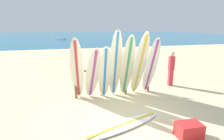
# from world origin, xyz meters

# --- Properties ---
(ground_plane) EXTENTS (120.00, 120.00, 0.00)m
(ground_plane) POSITION_xyz_m (0.00, 0.00, 0.00)
(ground_plane) COLOR beige
(ocean_water) EXTENTS (120.00, 80.00, 0.01)m
(ocean_water) POSITION_xyz_m (0.00, 58.00, 0.00)
(ocean_water) COLOR #196B93
(ocean_water) RESTS_ON ground
(surfboard_rack) EXTENTS (3.08, 0.09, 1.18)m
(surfboard_rack) POSITION_xyz_m (0.14, 1.68, 0.74)
(surfboard_rack) COLOR brown
(surfboard_rack) RESTS_ON ground
(surfboard_leaning_far_left) EXTENTS (0.61, 0.99, 2.32)m
(surfboard_leaning_far_left) POSITION_xyz_m (-1.29, 1.41, 1.16)
(surfboard_leaning_far_left) COLOR silver
(surfboard_leaning_far_left) RESTS_ON ground
(surfboard_leaning_left) EXTENTS (0.68, 1.01, 1.99)m
(surfboard_leaning_left) POSITION_xyz_m (-0.75, 1.32, 0.99)
(surfboard_leaning_left) COLOR silver
(surfboard_leaning_left) RESTS_ON ground
(surfboard_leaning_center_left) EXTENTS (0.49, 0.70, 2.01)m
(surfboard_leaning_center_left) POSITION_xyz_m (-0.32, 1.30, 1.01)
(surfboard_leaning_center_left) COLOR silver
(surfboard_leaning_center_left) RESTS_ON ground
(surfboard_leaning_center) EXTENTS (0.48, 0.68, 2.58)m
(surfboard_leaning_center) POSITION_xyz_m (0.10, 1.39, 1.29)
(surfboard_leaning_center) COLOR beige
(surfboard_leaning_center) RESTS_ON ground
(surfboard_leaning_center_right) EXTENTS (0.57, 0.80, 2.39)m
(surfboard_leaning_center_right) POSITION_xyz_m (0.55, 1.33, 1.19)
(surfboard_leaning_center_right) COLOR beige
(surfboard_leaning_center_right) RESTS_ON ground
(surfboard_leaning_right) EXTENTS (0.69, 0.92, 2.49)m
(surfboard_leaning_right) POSITION_xyz_m (1.04, 1.30, 1.25)
(surfboard_leaning_right) COLOR white
(surfboard_leaning_right) RESTS_ON ground
(surfboard_leaning_far_right) EXTENTS (0.52, 0.92, 2.29)m
(surfboard_leaning_far_right) POSITION_xyz_m (1.50, 1.29, 1.15)
(surfboard_leaning_far_right) COLOR white
(surfboard_leaning_far_right) RESTS_ON ground
(surfboard_lying_on_sand) EXTENTS (2.49, 1.27, 0.08)m
(surfboard_lying_on_sand) POSITION_xyz_m (-0.27, -0.67, 0.04)
(surfboard_lying_on_sand) COLOR white
(surfboard_lying_on_sand) RESTS_ON ground
(beachgoer_standing) EXTENTS (0.25, 0.21, 1.56)m
(beachgoer_standing) POSITION_xyz_m (2.94, 2.08, 0.86)
(beachgoer_standing) COLOR #D8333F
(beachgoer_standing) RESTS_ON ground
(small_boat_offshore) EXTENTS (2.34, 2.52, 0.71)m
(small_boat_offshore) POSITION_xyz_m (-2.06, 36.99, 0.26)
(small_boat_offshore) COLOR silver
(small_boat_offshore) RESTS_ON ocean_water
(cooler_box) EXTENTS (0.62, 0.43, 0.36)m
(cooler_box) POSITION_xyz_m (1.10, -1.53, 0.18)
(cooler_box) COLOR red
(cooler_box) RESTS_ON ground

